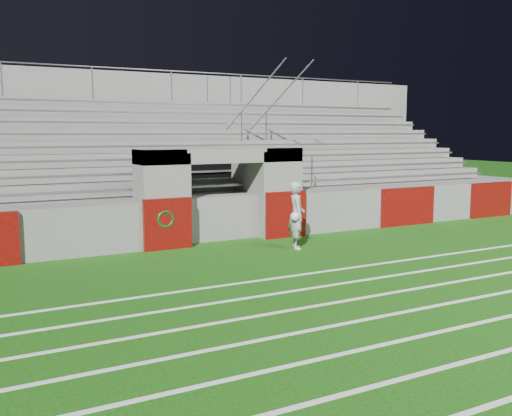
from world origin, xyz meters
TOP-DOWN VIEW (x-y plane):
  - ground at (0.00, 0.00)m, footprint 90.00×90.00m
  - field_markings at (0.00, -5.00)m, footprint 28.00×8.09m
  - stadium_structure at (0.00, 7.97)m, footprint 26.00×8.48m
  - goalkeeper_with_ball at (1.21, 1.44)m, footprint 0.64×0.76m
  - hose_coil at (-1.87, 2.93)m, footprint 0.53×0.15m

SIDE VIEW (x-z plane):
  - ground at x=0.00m, z-range 0.00..0.00m
  - field_markings at x=0.00m, z-range 0.00..0.01m
  - hose_coil at x=-1.87m, z-range 0.52..1.06m
  - goalkeeper_with_ball at x=1.21m, z-range 0.00..1.78m
  - stadium_structure at x=0.00m, z-range -1.22..4.20m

